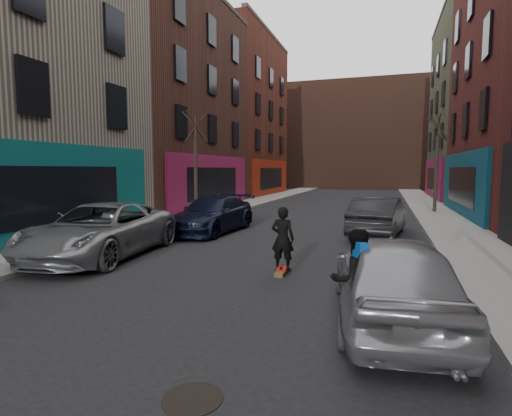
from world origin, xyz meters
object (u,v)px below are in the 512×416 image
Objects in this scene: tree_left_far at (195,154)px; parked_right_end at (378,216)px; manhole at (192,399)px; parked_left_far at (101,230)px; skateboarder at (283,238)px; parked_left_end at (213,214)px; pedestrian at (355,280)px; tree_right_far at (437,153)px; parked_right_far at (392,277)px; skateboard at (282,272)px.

tree_left_far is 10.23m from parked_right_end.
tree_left_far is at bearing 116.26° from manhole.
skateboarder reaches higher than parked_left_far.
parked_left_far is at bearing 135.50° from manhole.
pedestrian is (6.35, -8.64, 0.10)m from parked_left_end.
parked_right_end is (9.40, -3.07, -2.62)m from tree_left_far.
tree_left_far is 5.74m from parked_left_end.
tree_right_far is 1.19× the size of parked_left_far.
tree_right_far is at bearing -105.19° from parked_right_far.
tree_left_far reaches higher than parked_right_end.
parked_right_far reaches higher than skateboard.
parked_left_end is 3.21× the size of skateboarder.
parked_left_end is 7.12m from skateboard.
skateboard is at bearing 93.71° from manhole.
parked_right_far reaches higher than parked_right_end.
skateboard is (-5.16, -15.79, -3.48)m from tree_right_far.
parked_right_end is at bearing 33.19° from parked_left_far.
parked_right_end is at bearing 81.70° from manhole.
skateboard is 3.73m from pedestrian.
pedestrian reaches higher than manhole.
skateboard is at bearing -48.49° from parked_left_end.
parked_left_end is 7.28× the size of manhole.
tree_right_far is 22.22m from manhole.
skateboarder is 3.65m from pedestrian.
manhole is at bearing 32.12° from pedestrian.
skateboarder is (0.00, 0.00, 0.84)m from skateboard.
pedestrian is at bearing -99.62° from tree_right_far.
skateboarder is at bearing -51.45° from parked_right_far.
parked_right_far is 6.50× the size of manhole.
parked_left_far is 3.43× the size of pedestrian.
parked_right_end is at bearing -107.03° from skateboarder.
skateboarder is (4.39, -5.57, 0.15)m from parked_left_end.
parked_left_far is 8.15× the size of manhole.
parked_left_far reaches higher than parked_right_far.
parked_left_end is (1.23, 5.30, -0.05)m from parked_left_far.
parked_right_far reaches higher than manhole.
parked_left_far is 5.44m from parked_left_end.
skateboard is (4.39, -5.57, -0.69)m from parked_left_end.
tree_right_far is at bearing 72.71° from skateboard.
pedestrian is at bearing 123.42° from skateboarder.
parked_right_far is 9.21m from parked_right_end.
skateboarder is at bearing -48.49° from parked_left_end.
parked_left_end is 10.61m from parked_right_far.
tree_right_far reaches higher than tree_left_far.
tree_right_far reaches higher than skateboarder.
tree_right_far is at bearing 25.82° from tree_left_far.
skateboarder is at bearing 93.71° from manhole.
parked_left_end is 6.65m from parked_right_end.
pedestrian is (-0.20, -9.79, 0.08)m from parked_right_end.
skateboard is at bearing -108.11° from tree_right_far.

